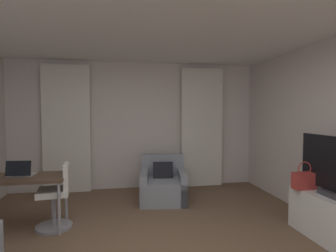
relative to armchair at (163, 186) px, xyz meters
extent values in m
cube|color=silver|center=(-0.40, 0.94, 1.04)|extent=(5.12, 0.06, 2.60)
cube|color=white|center=(-0.40, -2.09, 2.37)|extent=(5.12, 6.12, 0.06)
cube|color=silver|center=(-1.78, 0.81, 0.99)|extent=(0.90, 0.06, 2.50)
cube|color=silver|center=(0.97, 0.81, 0.99)|extent=(0.90, 0.06, 2.50)
cube|color=gray|center=(-0.01, -0.04, -0.07)|extent=(0.90, 0.97, 0.39)
cube|color=gray|center=(0.04, 0.32, 0.33)|extent=(0.81, 0.25, 0.40)
cube|color=gray|center=(0.33, -0.09, 0.00)|extent=(0.24, 0.88, 0.53)
cube|color=gray|center=(-0.34, 0.00, 0.00)|extent=(0.24, 0.88, 0.53)
cube|color=black|center=(0.01, 0.09, 0.23)|extent=(0.38, 0.25, 0.37)
cube|color=#4C3828|center=(-2.12, -0.91, 0.45)|extent=(1.26, 0.59, 0.04)
cylinder|color=#99999E|center=(-1.54, -0.66, 0.08)|extent=(0.04, 0.04, 0.69)
cylinder|color=#99999E|center=(-1.54, -1.15, 0.08)|extent=(0.04, 0.04, 0.69)
cylinder|color=gray|center=(-1.66, -0.92, -0.03)|extent=(0.06, 0.06, 0.46)
cylinder|color=gray|center=(-1.66, -0.92, -0.24)|extent=(0.48, 0.48, 0.04)
cube|color=silver|center=(-1.66, -0.92, 0.24)|extent=(0.44, 0.44, 0.08)
cube|color=silver|center=(-1.49, -0.90, 0.45)|extent=(0.10, 0.36, 0.34)
cube|color=#ADADB2|center=(-2.07, -0.83, 0.47)|extent=(0.34, 0.25, 0.02)
cube|color=black|center=(-2.08, -0.94, 0.58)|extent=(0.32, 0.08, 0.20)
cube|color=white|center=(1.78, -1.99, 0.02)|extent=(0.45, 1.22, 0.56)
cube|color=#333338|center=(1.78, -1.95, 0.33)|extent=(0.20, 0.36, 0.06)
cube|color=black|center=(1.78, -1.95, 0.70)|extent=(0.04, 1.13, 0.67)
cube|color=#B73833|center=(1.65, -1.58, 0.41)|extent=(0.30, 0.14, 0.22)
torus|color=#B73833|center=(1.65, -1.58, 0.57)|extent=(0.20, 0.02, 0.20)
camera|label=1|loc=(-0.79, -4.82, 1.33)|focal=29.44mm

